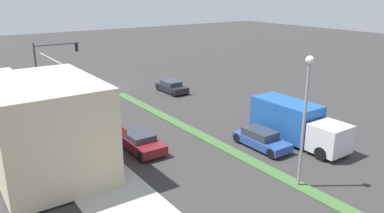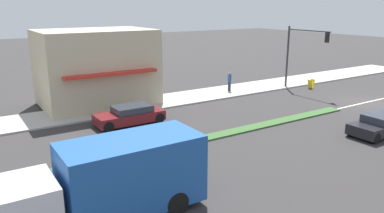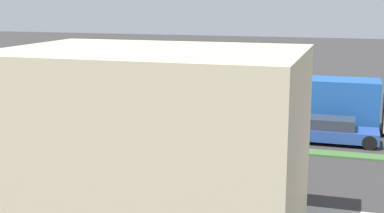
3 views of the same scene
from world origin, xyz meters
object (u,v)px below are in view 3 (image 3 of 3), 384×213
(delivery_truck, at_px, (348,105))
(sedan_dark, at_px, (72,103))
(sedan_maroon, at_px, (208,165))
(coupe_blue, at_px, (334,131))

(delivery_truck, bearing_deg, sedan_dark, -90.00)
(sedan_maroon, bearing_deg, sedan_dark, -130.28)
(sedan_maroon, bearing_deg, coupe_blue, 147.67)
(delivery_truck, height_order, sedan_dark, delivery_truck)
(sedan_maroon, xyz_separation_m, coupe_blue, (-7.20, 4.56, 0.02))
(delivery_truck, height_order, sedan_maroon, delivery_truck)
(sedan_maroon, distance_m, coupe_blue, 8.52)
(delivery_truck, height_order, coupe_blue, delivery_truck)
(sedan_maroon, height_order, coupe_blue, coupe_blue)
(coupe_blue, bearing_deg, sedan_maroon, -32.33)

